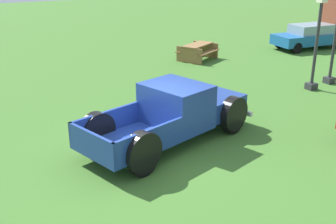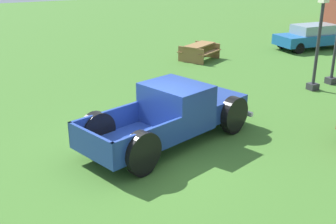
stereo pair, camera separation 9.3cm
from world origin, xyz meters
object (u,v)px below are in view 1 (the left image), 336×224
(sedan_distant_b, at_px, (309,36))
(picnic_table, at_px, (198,50))
(lamp_post_near, at_px, (317,39))
(lamp_post_far, at_px, (336,31))
(pickup_truck_foreground, at_px, (178,113))

(sedan_distant_b, xyz_separation_m, picnic_table, (-0.55, -6.83, -0.21))
(lamp_post_near, relative_size, lamp_post_far, 0.93)
(pickup_truck_foreground, bearing_deg, sedan_distant_b, 121.06)
(picnic_table, bearing_deg, sedan_distant_b, 85.43)
(pickup_truck_foreground, distance_m, picnic_table, 9.57)
(lamp_post_near, distance_m, picnic_table, 6.53)
(lamp_post_near, bearing_deg, sedan_distant_b, 136.32)
(pickup_truck_foreground, relative_size, lamp_post_near, 1.51)
(picnic_table, bearing_deg, pickup_truck_foreground, -34.27)
(lamp_post_far, distance_m, picnic_table, 6.70)
(lamp_post_near, distance_m, lamp_post_far, 1.31)
(lamp_post_far, bearing_deg, sedan_distant_b, 142.41)
(sedan_distant_b, relative_size, picnic_table, 1.79)
(pickup_truck_foreground, bearing_deg, lamp_post_near, 104.00)
(lamp_post_near, bearing_deg, lamp_post_far, 102.63)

